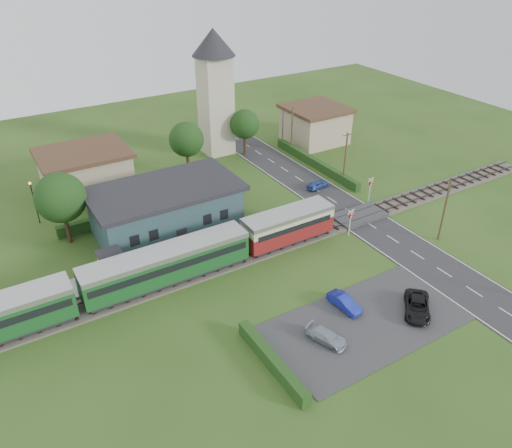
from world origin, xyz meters
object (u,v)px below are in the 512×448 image
church_tower (215,83)px  car_park_dark (417,306)px  station_building (166,208)px  train (134,274)px  house_west (86,171)px  car_on_road (318,184)px  equipment_hut (111,264)px  crossing_signal_near (350,219)px  car_park_silver (326,336)px  pedestrian_near (248,228)px  car_park_blue (344,302)px  house_east (315,124)px  crossing_signal_far (370,186)px  pedestrian_far (130,264)px

church_tower → car_park_dark: (-1.78, -41.25, -9.52)m
station_building → train: 11.32m
train → car_park_dark: train is taller
house_west → car_on_road: bearing=-29.7°
station_building → house_west: (-5.00, 14.01, 0.10)m
equipment_hut → crossing_signal_near: (24.40, -5.61, 0.39)m
car_park_silver → crossing_signal_near: bearing=22.9°
crossing_signal_near → car_park_silver: (-12.19, -11.59, -1.55)m
train → equipment_hut: bearing=109.7°
church_tower → pedestrian_near: bearing=-109.7°
train → pedestrian_near: (13.55, 2.85, -0.93)m
house_west → car_park_blue: 36.99m
equipment_hut → car_park_silver: size_ratio=0.72×
church_tower → car_park_silver: 42.53m
church_tower → car_park_dark: church_tower is taller
church_tower → train: bearing=-130.1°
car_park_dark → car_park_blue: bearing=-172.1°
station_building → pedestrian_near: station_building is taller
house_west → car_park_silver: house_west is taller
car_on_road → car_park_dark: (-7.22, -23.76, 0.12)m
pedestrian_near → church_tower: bearing=-112.8°
station_building → house_east: size_ratio=1.82×
station_building → house_east: house_east is taller
equipment_hut → station_building: station_building is taller
car_park_blue → car_park_silver: 4.68m
crossing_signal_far → car_park_silver: 25.44m
car_park_silver → pedestrian_near: pedestrian_near is taller
crossing_signal_far → car_park_silver: (-19.39, -16.39, -1.55)m
church_tower → car_park_blue: size_ratio=5.09×
train → car_on_road: bearing=17.3°
crossing_signal_near → car_park_blue: size_ratio=0.95×
crossing_signal_far → crossing_signal_near: bearing=-146.3°
pedestrian_near → car_on_road: bearing=-160.6°
car_on_road → pedestrian_far: pedestrian_far is taller
pedestrian_far → church_tower: bearing=-46.6°
pedestrian_far → equipment_hut: bearing=74.3°
car_park_silver → car_on_road: bearing=33.5°
church_tower → car_on_road: (5.44, -17.49, -9.64)m
house_east → pedestrian_near: bearing=-140.6°
house_west → car_park_blue: size_ratio=3.13×
train → pedestrian_near: 13.88m
crossing_signal_far → pedestrian_far: (-30.00, 0.47, -0.81)m
pedestrian_near → house_west: bearing=-62.9°
crossing_signal_far → pedestrian_near: crossing_signal_far is taller
equipment_hut → house_west: bearing=81.4°
house_west → car_on_road: house_west is taller
car_park_silver → car_park_dark: 9.09m
equipment_hut → house_east: house_east is taller
house_west → car_park_blue: (13.16, -34.50, -2.14)m
equipment_hut → crossing_signal_far: 31.61m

